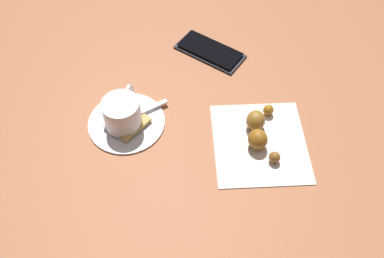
# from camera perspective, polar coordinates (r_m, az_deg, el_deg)

# --- Properties ---
(ground_plane) EXTENTS (1.80, 1.80, 0.00)m
(ground_plane) POSITION_cam_1_polar(r_m,az_deg,el_deg) (0.75, 0.77, -1.61)
(ground_plane) COLOR #9C5B3A
(saucer) EXTENTS (0.14, 0.14, 0.01)m
(saucer) POSITION_cam_1_polar(r_m,az_deg,el_deg) (0.78, -8.92, 0.98)
(saucer) COLOR silver
(saucer) RESTS_ON ground
(espresso_cup) EXTENTS (0.07, 0.10, 0.06)m
(espresso_cup) POSITION_cam_1_polar(r_m,az_deg,el_deg) (0.76, -9.46, 2.22)
(espresso_cup) COLOR silver
(espresso_cup) RESTS_ON saucer
(teaspoon) EXTENTS (0.12, 0.08, 0.01)m
(teaspoon) POSITION_cam_1_polar(r_m,az_deg,el_deg) (0.78, -9.10, 1.42)
(teaspoon) COLOR silver
(teaspoon) RESTS_ON saucer
(sugar_packet) EXTENTS (0.06, 0.06, 0.01)m
(sugar_packet) POSITION_cam_1_polar(r_m,az_deg,el_deg) (0.76, -7.72, 0.17)
(sugar_packet) COLOR tan
(sugar_packet) RESTS_ON saucer
(napkin) EXTENTS (0.18, 0.19, 0.00)m
(napkin) POSITION_cam_1_polar(r_m,az_deg,el_deg) (0.76, 9.20, -1.70)
(napkin) COLOR silver
(napkin) RESTS_ON ground
(croissant) EXTENTS (0.07, 0.13, 0.04)m
(croissant) POSITION_cam_1_polar(r_m,az_deg,el_deg) (0.75, 9.08, -0.15)
(croissant) COLOR #916118
(croissant) RESTS_ON napkin
(cell_phone) EXTENTS (0.16, 0.13, 0.01)m
(cell_phone) POSITION_cam_1_polar(r_m,az_deg,el_deg) (0.90, 2.45, 10.58)
(cell_phone) COLOR black
(cell_phone) RESTS_ON ground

